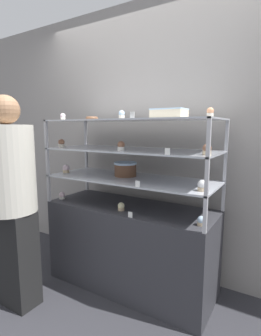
# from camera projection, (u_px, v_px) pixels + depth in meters

# --- Properties ---
(ground_plane) EXTENTS (20.00, 20.00, 0.00)m
(ground_plane) POSITION_uv_depth(u_px,v_px,m) (130.00, 284.00, 2.40)
(ground_plane) COLOR #2D2D33
(back_wall) EXTENTS (8.00, 0.05, 2.60)m
(back_wall) POSITION_uv_depth(u_px,v_px,m) (153.00, 140.00, 2.56)
(back_wall) COLOR gray
(back_wall) RESTS_ON ground_plane
(display_base) EXTENTS (1.47, 0.56, 0.75)m
(display_base) POSITION_uv_depth(u_px,v_px,m) (130.00, 246.00, 2.34)
(display_base) COLOR #333338
(display_base) RESTS_ON ground_plane
(display_riser_lower) EXTENTS (1.47, 0.56, 0.25)m
(display_riser_lower) POSITION_uv_depth(u_px,v_px,m) (130.00, 179.00, 2.25)
(display_riser_lower) COLOR #B7B7BC
(display_riser_lower) RESTS_ON display_base
(display_riser_middle) EXTENTS (1.47, 0.56, 0.25)m
(display_riser_middle) POSITION_uv_depth(u_px,v_px,m) (130.00, 151.00, 2.21)
(display_riser_middle) COLOR #B7B7BC
(display_riser_middle) RESTS_ON display_riser_lower
(display_riser_upper) EXTENTS (1.47, 0.56, 0.25)m
(display_riser_upper) POSITION_uv_depth(u_px,v_px,m) (130.00, 121.00, 2.17)
(display_riser_upper) COLOR #B7B7BC
(display_riser_upper) RESTS_ON display_riser_middle
(layer_cake_centerpiece) EXTENTS (0.20, 0.20, 0.12)m
(layer_cake_centerpiece) POSITION_uv_depth(u_px,v_px,m) (125.00, 169.00, 2.33)
(layer_cake_centerpiece) COLOR brown
(layer_cake_centerpiece) RESTS_ON display_riser_lower
(sheet_cake_frosted) EXTENTS (0.25, 0.18, 0.07)m
(sheet_cake_frosted) POSITION_uv_depth(u_px,v_px,m) (169.00, 114.00, 1.97)
(sheet_cake_frosted) COLOR beige
(sheet_cake_frosted) RESTS_ON display_riser_upper
(cupcake_0) EXTENTS (0.06, 0.06, 0.07)m
(cupcake_0) POSITION_uv_depth(u_px,v_px,m) (62.00, 196.00, 2.50)
(cupcake_0) COLOR white
(cupcake_0) RESTS_ON display_base
(cupcake_1) EXTENTS (0.06, 0.06, 0.07)m
(cupcake_1) POSITION_uv_depth(u_px,v_px,m) (121.00, 207.00, 2.15)
(cupcake_1) COLOR #CCB28C
(cupcake_1) RESTS_ON display_base
(cupcake_2) EXTENTS (0.06, 0.06, 0.07)m
(cupcake_2) POSITION_uv_depth(u_px,v_px,m) (201.00, 221.00, 1.82)
(cupcake_2) COLOR #CCB28C
(cupcake_2) RESTS_ON display_base
(price_tag_0) EXTENTS (0.04, 0.00, 0.04)m
(price_tag_0) POSITION_uv_depth(u_px,v_px,m) (130.00, 215.00, 1.98)
(price_tag_0) COLOR white
(price_tag_0) RESTS_ON display_base
(cupcake_3) EXTENTS (0.06, 0.06, 0.08)m
(cupcake_3) POSITION_uv_depth(u_px,v_px,m) (66.00, 169.00, 2.50)
(cupcake_3) COLOR #CCB28C
(cupcake_3) RESTS_ON display_riser_lower
(cupcake_4) EXTENTS (0.06, 0.06, 0.08)m
(cupcake_4) POSITION_uv_depth(u_px,v_px,m) (202.00, 186.00, 1.78)
(cupcake_4) COLOR #CCB28C
(cupcake_4) RESTS_ON display_riser_lower
(price_tag_1) EXTENTS (0.04, 0.00, 0.04)m
(price_tag_1) POSITION_uv_depth(u_px,v_px,m) (138.00, 184.00, 1.91)
(price_tag_1) COLOR white
(price_tag_1) RESTS_ON display_riser_lower
(cupcake_5) EXTENTS (0.06, 0.06, 0.07)m
(cupcake_5) POSITION_uv_depth(u_px,v_px,m) (61.00, 143.00, 2.44)
(cupcake_5) COLOR beige
(cupcake_5) RESTS_ON display_riser_middle
(cupcake_6) EXTENTS (0.06, 0.06, 0.07)m
(cupcake_6) POSITION_uv_depth(u_px,v_px,m) (121.00, 146.00, 2.08)
(cupcake_6) COLOR white
(cupcake_6) RESTS_ON display_riser_middle
(cupcake_7) EXTENTS (0.06, 0.06, 0.07)m
(cupcake_7) POSITION_uv_depth(u_px,v_px,m) (207.00, 150.00, 1.73)
(cupcake_7) COLOR #CCB28C
(cupcake_7) RESTS_ON display_riser_middle
(price_tag_2) EXTENTS (0.04, 0.00, 0.04)m
(price_tag_2) POSITION_uv_depth(u_px,v_px,m) (167.00, 151.00, 1.76)
(price_tag_2) COLOR white
(price_tag_2) RESTS_ON display_riser_middle
(cupcake_8) EXTENTS (0.05, 0.05, 0.07)m
(cupcake_8) POSITION_uv_depth(u_px,v_px,m) (63.00, 117.00, 2.44)
(cupcake_8) COLOR beige
(cupcake_8) RESTS_ON display_riser_upper
(cupcake_9) EXTENTS (0.05, 0.05, 0.07)m
(cupcake_9) POSITION_uv_depth(u_px,v_px,m) (122.00, 115.00, 2.03)
(cupcake_9) COLOR beige
(cupcake_9) RESTS_ON display_riser_upper
(cupcake_10) EXTENTS (0.05, 0.05, 0.07)m
(cupcake_10) POSITION_uv_depth(u_px,v_px,m) (210.00, 112.00, 1.75)
(cupcake_10) COLOR beige
(cupcake_10) RESTS_ON display_riser_upper
(price_tag_3) EXTENTS (0.04, 0.00, 0.04)m
(price_tag_3) POSITION_uv_depth(u_px,v_px,m) (132.00, 115.00, 1.86)
(price_tag_3) COLOR white
(price_tag_3) RESTS_ON display_riser_upper
(donut_glazed) EXTENTS (0.11, 0.11, 0.03)m
(donut_glazed) POSITION_uv_depth(u_px,v_px,m) (92.00, 118.00, 2.38)
(donut_glazed) COLOR brown
(donut_glazed) RESTS_ON display_riser_upper
(customer_figure) EXTENTS (0.39, 0.39, 1.66)m
(customer_figure) POSITION_uv_depth(u_px,v_px,m) (11.00, 197.00, 2.03)
(customer_figure) COLOR black
(customer_figure) RESTS_ON ground_plane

